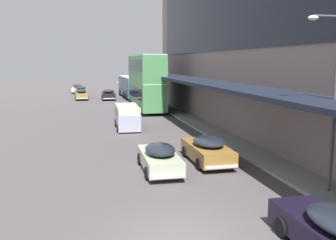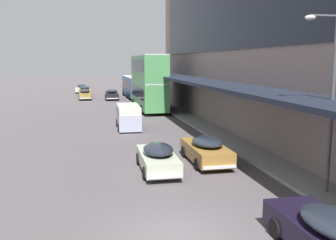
% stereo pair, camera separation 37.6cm
% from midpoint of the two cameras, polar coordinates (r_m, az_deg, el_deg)
% --- Properties ---
extents(ground, '(240.00, 240.00, 0.00)m').
position_cam_midpoint_polar(ground, '(12.52, 1.88, -17.29)').
color(ground, '#50494C').
extents(transit_bus_kerbside_front, '(2.85, 11.22, 3.23)m').
position_cam_midpoint_polar(transit_bus_kerbside_front, '(57.60, -4.98, 5.25)').
color(transit_bus_kerbside_front, '#39669C').
rests_on(transit_bus_kerbside_front, ground).
extents(transit_bus_kerbside_rear, '(2.88, 10.58, 6.26)m').
position_cam_midpoint_polar(transit_bus_kerbside_rear, '(42.46, -2.73, 6.02)').
color(transit_bus_kerbside_rear, '#4C9655').
rests_on(transit_bus_kerbside_rear, ground).
extents(sedan_oncoming_rear, '(2.07, 5.02, 1.50)m').
position_cam_midpoint_polar(sedan_oncoming_rear, '(55.39, -8.37, 3.90)').
color(sedan_oncoming_rear, black).
rests_on(sedan_oncoming_rear, ground).
extents(sedan_lead_near, '(1.94, 5.05, 1.47)m').
position_cam_midpoint_polar(sedan_lead_near, '(56.44, -12.36, 3.86)').
color(sedan_lead_near, olive).
rests_on(sedan_lead_near, ground).
extents(sedan_lead_mid, '(2.12, 4.79, 1.56)m').
position_cam_midpoint_polar(sedan_lead_mid, '(62.01, -12.38, 4.34)').
color(sedan_lead_mid, olive).
rests_on(sedan_lead_mid, ground).
extents(sedan_trailing_near, '(1.96, 4.67, 1.48)m').
position_cam_midpoint_polar(sedan_trailing_near, '(20.69, 6.34, -4.51)').
color(sedan_trailing_near, olive).
rests_on(sedan_trailing_near, ground).
extents(sedan_oncoming_front, '(1.90, 4.58, 1.46)m').
position_cam_midpoint_polar(sedan_oncoming_front, '(19.02, -1.02, -5.70)').
color(sedan_oncoming_front, beige).
rests_on(sedan_oncoming_front, ground).
extents(sedan_second_mid, '(2.09, 4.98, 1.49)m').
position_cam_midpoint_polar(sedan_second_mid, '(68.50, -12.89, 4.71)').
color(sedan_second_mid, beige).
rests_on(sedan_second_mid, ground).
extents(sedan_far_back, '(1.95, 5.03, 1.47)m').
position_cam_midpoint_polar(sedan_far_back, '(11.86, 24.45, -15.78)').
color(sedan_far_back, black).
rests_on(sedan_far_back, ground).
extents(vw_van, '(1.99, 4.59, 1.96)m').
position_cam_midpoint_polar(vw_van, '(31.05, -5.73, 0.68)').
color(vw_van, '#AEB4CE').
rests_on(vw_van, ground).
extents(street_lamp, '(1.50, 0.28, 7.21)m').
position_cam_midpoint_polar(street_lamp, '(16.38, 23.98, 3.95)').
color(street_lamp, '#4C4C51').
rests_on(street_lamp, sidewalk_kerb).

